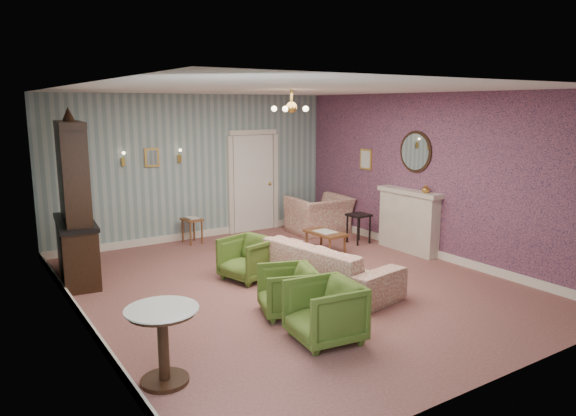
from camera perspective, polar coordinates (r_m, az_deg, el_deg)
floor at (r=8.20m, az=0.36°, el=-8.16°), size 7.00×7.00×0.00m
ceiling at (r=7.75m, az=0.38°, el=12.54°), size 7.00×7.00×0.00m
wall_back at (r=10.91m, az=-9.83°, el=4.28°), size 6.00×0.00×6.00m
wall_front at (r=5.34m, az=21.55°, el=-3.16°), size 6.00×0.00×6.00m
wall_left at (r=6.71m, az=-21.55°, el=-0.43°), size 0.00×7.00×7.00m
wall_right at (r=9.81m, az=15.18°, el=3.33°), size 0.00×7.00×7.00m
wall_right_floral at (r=9.80m, az=15.12°, el=3.32°), size 0.00×7.00×7.00m
door at (r=11.50m, az=-3.73°, el=2.89°), size 1.12×0.12×2.16m
olive_chair_a at (r=6.24m, az=3.92°, el=-10.68°), size 0.79×0.83×0.77m
olive_chair_b at (r=6.98m, az=-0.09°, el=-8.56°), size 0.83×0.86×0.70m
olive_chair_c at (r=8.37m, az=-4.31°, el=-5.16°), size 0.83×0.86×0.73m
sofa_chintz at (r=8.00m, az=3.97°, el=-5.26°), size 1.07×2.41×0.91m
wingback_chair at (r=11.35m, az=3.37°, el=-0.07°), size 1.23×0.83×1.04m
dresser at (r=8.74m, az=-21.95°, el=1.03°), size 0.72×1.61×2.60m
fireplace at (r=10.12m, az=12.73°, el=-1.34°), size 0.30×1.40×1.16m
mantel_vase at (r=9.72m, az=14.49°, el=2.01°), size 0.15×0.15×0.15m
oval_mirror at (r=10.01m, az=13.43°, el=5.86°), size 0.04×0.76×0.84m
framed_print at (r=11.01m, az=8.31°, el=5.16°), size 0.04×0.34×0.42m
coffee_table at (r=9.86m, az=4.00°, el=-3.67°), size 0.48×0.81×0.41m
side_table_black at (r=10.61m, az=7.53°, el=-2.19°), size 0.40×0.40×0.59m
pedestal_table at (r=5.48m, az=-13.16°, el=-14.09°), size 0.77×0.77×0.78m
nesting_table at (r=10.69m, az=-10.18°, el=-2.30°), size 0.36×0.44×0.54m
gilt_mirror_back at (r=10.53m, az=-14.31°, el=5.23°), size 0.28×0.06×0.36m
sconce_left at (r=10.35m, az=-17.16°, el=4.99°), size 0.16×0.12×0.30m
sconce_right at (r=10.70m, az=-11.48°, el=5.44°), size 0.16×0.12×0.30m
chandelier at (r=7.75m, az=0.38°, el=10.54°), size 0.56×0.56×0.36m
burgundy_cushion at (r=11.22m, az=3.62°, el=-0.42°), size 0.41×0.28×0.39m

